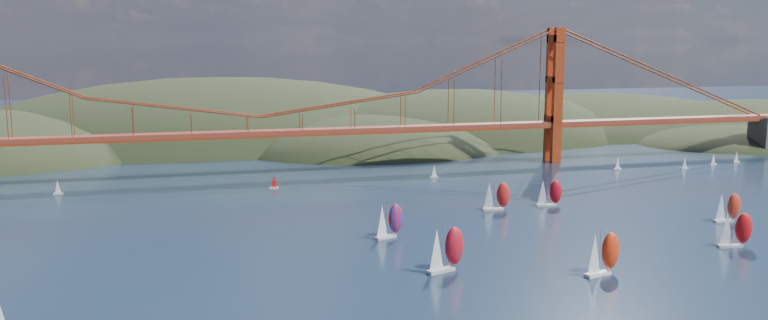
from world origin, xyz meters
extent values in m
ellipsoid|color=black|center=(-10.00, 300.00, -16.80)|extent=(300.00, 180.00, 96.00)
ellipsoid|color=black|center=(110.00, 270.00, -13.30)|extent=(220.00, 140.00, 76.00)
ellipsoid|color=black|center=(60.00, 240.00, -8.40)|extent=(140.00, 110.00, 48.00)
ellipsoid|color=black|center=(200.00, 290.00, -10.50)|extent=(260.00, 160.00, 60.00)
ellipsoid|color=black|center=(285.00, 250.00, -9.10)|extent=(220.00, 150.00, 52.00)
ellipsoid|color=black|center=(240.00, 210.00, -4.90)|extent=(120.00, 90.00, 28.00)
cube|color=#953623|center=(0.00, 180.00, 16.00)|extent=(440.00, 7.00, 1.60)
cube|color=maroon|center=(0.00, 180.00, 14.80)|extent=(440.00, 7.00, 0.80)
cube|color=maroon|center=(120.00, 180.00, 27.50)|extent=(4.00, 8.50, 55.00)
cube|color=silver|center=(24.20, 49.41, 0.40)|extent=(6.97, 3.94, 0.81)
cylinder|color=#99999E|center=(24.52, 49.52, 5.85)|extent=(0.10, 0.10, 10.08)
cone|color=white|center=(23.05, 49.03, 5.34)|extent=(4.77, 4.77, 8.87)
ellipsoid|color=red|center=(27.70, 50.60, 5.34)|extent=(5.41, 4.31, 8.47)
cube|color=white|center=(55.72, 38.18, 0.38)|extent=(6.64, 3.32, 0.77)
cylinder|color=#99999E|center=(56.03, 38.26, 5.56)|extent=(0.10, 0.10, 9.59)
cone|color=white|center=(54.61, 37.89, 5.08)|extent=(4.35, 4.35, 8.44)
ellipsoid|color=red|center=(59.13, 39.05, 5.08)|extent=(5.03, 3.83, 8.06)
cube|color=silver|center=(98.70, 49.45, 0.36)|extent=(6.15, 2.67, 0.71)
cylinder|color=#99999E|center=(98.99, 49.40, 5.18)|extent=(0.09, 0.09, 8.93)
cone|color=white|center=(97.64, 49.64, 4.73)|extent=(3.86, 3.86, 7.86)
ellipsoid|color=red|center=(101.92, 48.89, 4.73)|extent=(4.56, 3.30, 7.50)
cube|color=silver|center=(77.12, 102.98, 0.33)|extent=(5.73, 2.43, 0.67)
cylinder|color=#99999E|center=(77.39, 102.93, 4.83)|extent=(0.08, 0.08, 8.33)
cone|color=white|center=(76.13, 103.14, 4.42)|extent=(3.57, 3.57, 7.33)
ellipsoid|color=red|center=(80.13, 102.49, 4.42)|extent=(4.23, 3.04, 7.00)
cube|color=white|center=(115.15, 71.54, 0.34)|extent=(5.67, 1.87, 0.67)
cylinder|color=#99999E|center=(115.43, 71.53, 4.87)|extent=(0.08, 0.08, 8.39)
cone|color=white|center=(114.14, 71.60, 4.45)|extent=(3.30, 3.30, 7.38)
ellipsoid|color=red|center=(118.22, 71.37, 4.45)|extent=(4.04, 2.67, 7.05)
cube|color=silver|center=(59.26, 102.02, 0.35)|extent=(6.00, 2.49, 0.70)
cylinder|color=#99999E|center=(59.55, 101.98, 5.06)|extent=(0.09, 0.09, 8.73)
cone|color=white|center=(58.23, 102.18, 4.63)|extent=(3.72, 3.72, 7.68)
ellipsoid|color=red|center=(62.43, 101.54, 4.63)|extent=(4.42, 3.15, 7.34)
cube|color=silver|center=(20.14, 79.66, 0.36)|extent=(6.18, 3.87, 0.72)
cylinder|color=#99999E|center=(20.42, 79.78, 5.22)|extent=(0.09, 0.09, 9.00)
cone|color=white|center=(19.14, 79.25, 4.77)|extent=(4.40, 4.40, 7.92)
ellipsoid|color=#C41600|center=(23.19, 80.94, 4.77)|extent=(4.89, 4.06, 7.56)
cube|color=silver|center=(-68.46, 161.59, 0.25)|extent=(3.00, 1.00, 0.50)
cone|color=white|center=(-68.46, 161.59, 2.60)|extent=(2.00, 2.00, 4.20)
cube|color=silver|center=(135.30, 155.18, 0.25)|extent=(3.00, 1.00, 0.50)
cone|color=white|center=(135.30, 155.18, 2.60)|extent=(2.00, 2.00, 4.20)
cube|color=silver|center=(161.12, 148.96, 0.25)|extent=(3.00, 1.00, 0.50)
cone|color=white|center=(161.12, 148.96, 2.60)|extent=(2.00, 2.00, 4.20)
cube|color=silver|center=(178.72, 154.32, 0.25)|extent=(3.00, 1.00, 0.50)
cone|color=white|center=(178.72, 154.32, 2.60)|extent=(2.00, 2.00, 4.20)
cube|color=silver|center=(191.70, 156.55, 0.25)|extent=(3.00, 1.00, 0.50)
cone|color=white|center=(191.70, 156.55, 2.60)|extent=(2.00, 2.00, 4.20)
cube|color=silver|center=(60.38, 157.63, 0.25)|extent=(3.00, 1.00, 0.50)
cone|color=white|center=(60.38, 157.63, 2.60)|extent=(2.00, 2.00, 4.20)
cube|color=silver|center=(1.06, 152.79, 0.25)|extent=(3.00, 1.00, 0.50)
cone|color=red|center=(1.06, 152.79, 2.60)|extent=(2.00, 2.00, 4.20)
camera|label=1|loc=(-29.29, -98.11, 49.63)|focal=35.00mm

